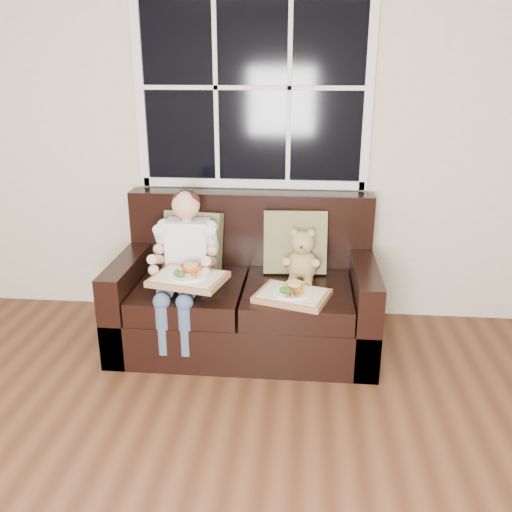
# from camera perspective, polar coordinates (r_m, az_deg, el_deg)

# --- Properties ---
(room_walls) EXTENTS (4.52, 5.02, 2.71)m
(room_walls) POSITION_cam_1_polar(r_m,az_deg,el_deg) (1.46, -17.45, 10.48)
(room_walls) COLOR beige
(room_walls) RESTS_ON ground
(window_back) EXTENTS (1.62, 0.04, 1.37)m
(window_back) POSITION_cam_1_polar(r_m,az_deg,el_deg) (3.83, -0.37, 17.31)
(window_back) COLOR black
(window_back) RESTS_ON room_walls
(loveseat) EXTENTS (1.70, 0.92, 0.96)m
(loveseat) POSITION_cam_1_polar(r_m,az_deg,el_deg) (3.68, -1.05, -4.32)
(loveseat) COLOR black
(loveseat) RESTS_ON ground
(pillow_left) EXTENTS (0.42, 0.24, 0.41)m
(pillow_left) POSITION_cam_1_polar(r_m,az_deg,el_deg) (3.76, -6.65, 1.62)
(pillow_left) COLOR olive
(pillow_left) RESTS_ON loveseat
(pillow_right) EXTENTS (0.43, 0.22, 0.44)m
(pillow_right) POSITION_cam_1_polar(r_m,az_deg,el_deg) (3.68, 4.13, 1.48)
(pillow_right) COLOR olive
(pillow_right) RESTS_ON loveseat
(child) EXTENTS (0.40, 0.60, 0.91)m
(child) POSITION_cam_1_polar(r_m,az_deg,el_deg) (3.51, -7.52, 0.30)
(child) COLOR silver
(child) RESTS_ON loveseat
(teddy_bear) EXTENTS (0.22, 0.27, 0.36)m
(teddy_bear) POSITION_cam_1_polar(r_m,az_deg,el_deg) (3.56, 4.86, -0.31)
(teddy_bear) COLOR #9F8454
(teddy_bear) RESTS_ON loveseat
(tray_left) EXTENTS (0.49, 0.42, 0.10)m
(tray_left) POSITION_cam_1_polar(r_m,az_deg,el_deg) (3.33, -7.12, -2.22)
(tray_left) COLOR #9C7446
(tray_left) RESTS_ON child
(tray_right) EXTENTS (0.50, 0.43, 0.10)m
(tray_right) POSITION_cam_1_polar(r_m,az_deg,el_deg) (3.31, 3.86, -4.02)
(tray_right) COLOR #9C7446
(tray_right) RESTS_ON loveseat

